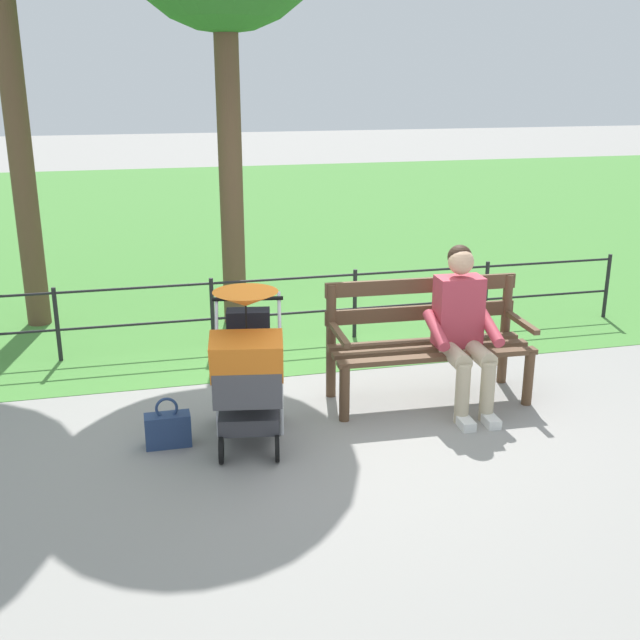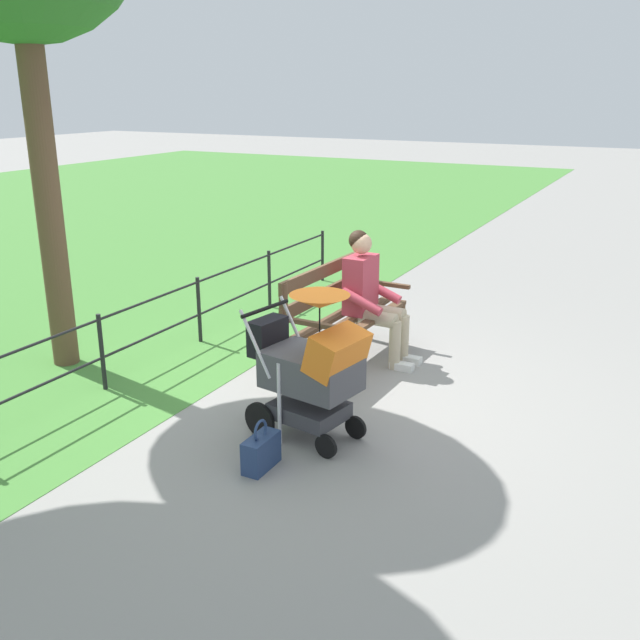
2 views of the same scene
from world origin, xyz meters
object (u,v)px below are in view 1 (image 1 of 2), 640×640
at_px(stroller, 248,366).
at_px(person_on_bench, 463,324).
at_px(park_bench, 427,336).
at_px(handbag, 168,429).

bearing_deg(stroller, person_on_bench, -170.92).
relative_size(park_bench, person_on_bench, 1.27).
bearing_deg(handbag, park_bench, -169.23).
distance_m(person_on_bench, handbag, 2.36).
xyz_separation_m(park_bench, stroller, (1.52, 0.50, 0.07)).
distance_m(stroller, handbag, 0.74).
xyz_separation_m(stroller, handbag, (0.57, -0.10, -0.47)).
xyz_separation_m(park_bench, handbag, (2.09, 0.40, -0.40)).
bearing_deg(person_on_bench, stroller, 9.08).
relative_size(person_on_bench, handbag, 3.45).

